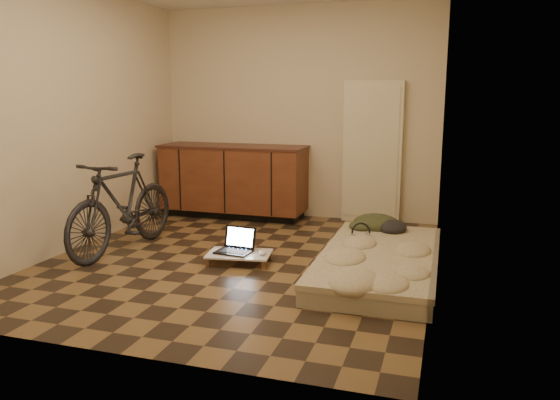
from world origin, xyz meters
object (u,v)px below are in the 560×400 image
(futon, at_px, (380,261))
(laptop, at_px, (236,246))
(lap_desk, at_px, (239,254))
(bicycle, at_px, (122,200))

(futon, distance_m, laptop, 1.33)
(lap_desk, height_order, laptop, laptop)
(bicycle, relative_size, futon, 0.79)
(bicycle, xyz_separation_m, laptop, (1.18, 0.03, -0.38))
(futon, height_order, laptop, laptop)
(lap_desk, bearing_deg, laptop, 131.12)
(bicycle, relative_size, lap_desk, 2.59)
(bicycle, distance_m, laptop, 1.24)
(bicycle, bearing_deg, lap_desk, 4.76)
(futon, bearing_deg, bicycle, -177.11)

